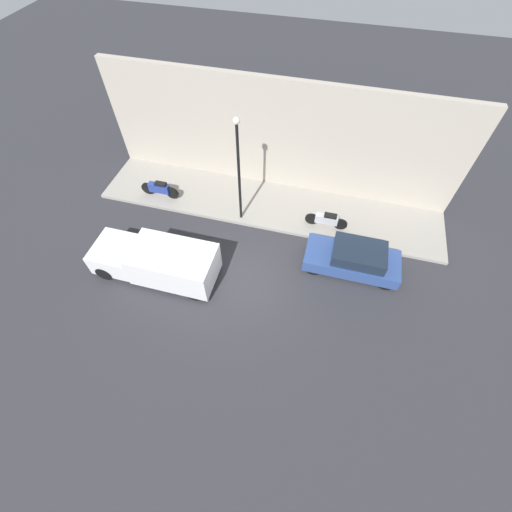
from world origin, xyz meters
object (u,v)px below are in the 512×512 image
object	(u,v)px
delivery_van	(156,261)
streetlamp	(239,164)
parked_car	(354,259)
scooter_silver	(327,220)
motorcycle_blue	(160,189)

from	to	relation	value
delivery_van	streetlamp	bearing A→B (deg)	-32.17
parked_car	scooter_silver	distance (m)	2.42
parked_car	streetlamp	world-z (taller)	streetlamp
delivery_van	parked_car	bearing A→B (deg)	-73.32
delivery_van	scooter_silver	world-z (taller)	delivery_van
scooter_silver	delivery_van	bearing A→B (deg)	123.91
delivery_van	streetlamp	distance (m)	5.19
streetlamp	delivery_van	bearing A→B (deg)	147.83
delivery_van	motorcycle_blue	distance (m)	4.68
delivery_van	scooter_silver	bearing A→B (deg)	-56.09
parked_car	scooter_silver	bearing A→B (deg)	35.07
motorcycle_blue	scooter_silver	world-z (taller)	motorcycle_blue
motorcycle_blue	streetlamp	distance (m)	5.06
streetlamp	motorcycle_blue	bearing A→B (deg)	84.83
parked_car	motorcycle_blue	world-z (taller)	parked_car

